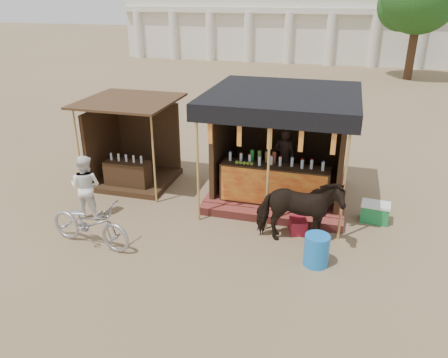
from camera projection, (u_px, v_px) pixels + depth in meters
ground at (203, 259)px, 8.81m from camera, size 120.00×120.00×0.00m
main_stall at (280, 160)px, 11.13m from camera, size 3.60×3.61×2.78m
secondary_stall at (130, 153)px, 12.12m from camera, size 2.40×2.40×2.38m
cow at (299, 211)px, 9.11m from camera, size 1.87×1.05×1.50m
motorbike at (90, 223)px, 9.12m from camera, size 2.03×0.96×1.02m
bystander at (86, 187)px, 10.20m from camera, size 0.77×0.61×1.54m
blue_barrel at (316, 250)px, 8.53m from camera, size 0.58×0.58×0.65m
red_crate at (298, 226)px, 9.74m from camera, size 0.46×0.52×0.33m
cooler at (375, 212)px, 10.19m from camera, size 0.68×0.50×0.46m
background_building at (296, 5)px, 34.22m from camera, size 26.00×7.45×8.18m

